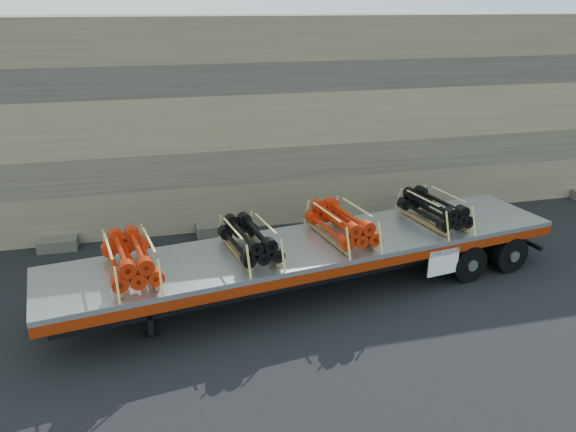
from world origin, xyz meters
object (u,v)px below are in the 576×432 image
(bundle_rear, at_px, (434,210))
(bundle_midrear, at_px, (341,224))
(trailer, at_px, (314,266))
(bundle_front, at_px, (131,259))
(bundle_midfront, at_px, (250,240))

(bundle_rear, bearing_deg, bundle_midrear, 180.00)
(trailer, height_order, bundle_front, bundle_front)
(trailer, xyz_separation_m, bundle_rear, (3.78, 0.59, 1.09))
(trailer, relative_size, bundle_front, 6.29)
(trailer, relative_size, bundle_rear, 6.49)
(bundle_rear, bearing_deg, trailer, 180.00)
(bundle_midrear, distance_m, bundle_rear, 3.03)
(trailer, distance_m, bundle_midfront, 2.12)
(bundle_midfront, bearing_deg, bundle_front, 180.00)
(bundle_front, xyz_separation_m, bundle_midrear, (5.49, 0.85, 0.00))
(bundle_midfront, xyz_separation_m, bundle_midrear, (2.58, 0.40, 0.03))
(trailer, distance_m, bundle_rear, 3.98)
(bundle_midfront, distance_m, bundle_midrear, 2.61)
(trailer, xyz_separation_m, bundle_front, (-4.70, -0.73, 1.10))
(bundle_midfront, bearing_deg, trailer, 0.00)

